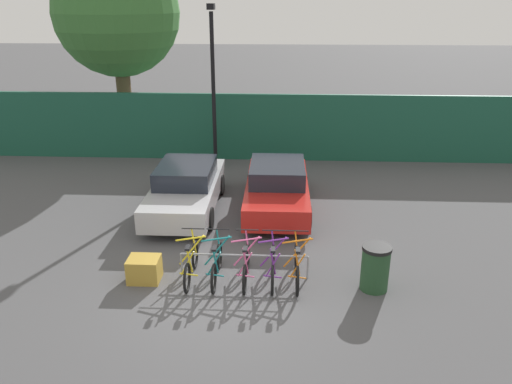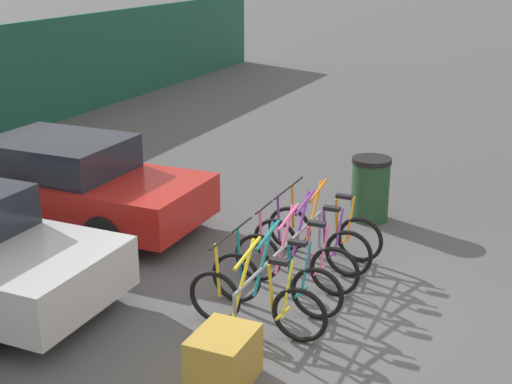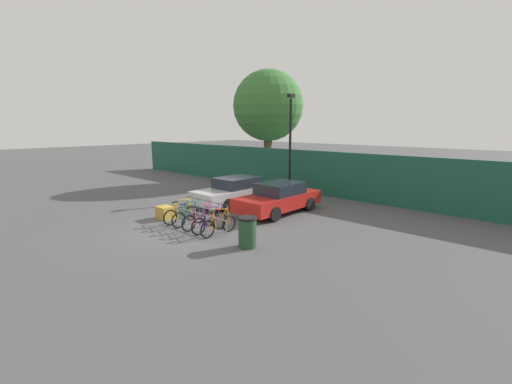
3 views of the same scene
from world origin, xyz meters
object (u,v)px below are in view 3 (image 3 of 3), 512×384
bicycle_teal (189,216)px  bicycle_orange (219,225)px  car_silver (236,191)px  trash_bin (247,232)px  bicycle_purple (210,222)px  car_red (279,198)px  cargo_crate (165,213)px  tree_behind_hoarding (268,106)px  bicycle_pink (200,219)px  bike_rack (202,216)px  bicycle_yellow (181,214)px  lamp_post (290,139)px

bicycle_teal → bicycle_orange: bearing=-2.4°
bicycle_teal → bicycle_orange: same height
car_silver → trash_bin: car_silver is taller
bicycle_purple → car_silver: (-2.63, 3.92, 0.31)m
bicycle_purple → car_red: (0.04, 4.11, 0.31)m
car_silver → cargo_crate: (-0.23, -4.03, -0.42)m
bicycle_teal → tree_behind_hoarding: 12.92m
bicycle_pink → bicycle_purple: same height
bicycle_teal → bicycle_pink: bearing=-2.4°
bicycle_teal → bicycle_pink: size_ratio=1.00×
bicycle_purple → bike_rack: bearing=166.6°
bicycle_yellow → lamp_post: lamp_post is taller
cargo_crate → car_red: bearing=55.4°
bicycle_yellow → bicycle_orange: size_ratio=1.00×
lamp_post → cargo_crate: bearing=-94.1°
bike_rack → bicycle_orange: size_ratio=1.70×
bicycle_yellow → car_red: car_red is taller
bicycle_purple → tree_behind_hoarding: tree_behind_hoarding is taller
cargo_crate → tree_behind_hoarding: bearing=107.9°
car_red → tree_behind_hoarding: (-6.44, 6.67, 4.63)m
cargo_crate → car_silver: bearing=86.7°
lamp_post → cargo_crate: size_ratio=8.19×
lamp_post → bike_rack: bearing=-78.2°
cargo_crate → tree_behind_hoarding: size_ratio=0.09×
bicycle_orange → bicycle_yellow: bearing=179.2°
trash_bin → cargo_crate: size_ratio=1.47×
bike_rack → car_silver: 4.26m
bicycle_teal → tree_behind_hoarding: (-5.13, 10.77, 4.94)m
car_red → cargo_crate: bearing=-124.6°
car_red → trash_bin: size_ratio=4.32×
car_silver → lamp_post: size_ratio=0.79×
bike_rack → bicycle_purple: 0.67m
car_silver → car_red: 2.69m
bike_rack → bicycle_yellow: 1.19m
car_red → lamp_post: (-2.33, 3.87, 2.53)m
trash_bin → bike_rack: bearing=173.0°
bicycle_yellow → tree_behind_hoarding: tree_behind_hoarding is taller
bicycle_yellow → cargo_crate: bicycle_yellow is taller
lamp_post → bicycle_purple: bearing=-74.0°
car_silver → car_red: size_ratio=1.02×
bicycle_orange → lamp_post: size_ratio=0.30×
bicycle_teal → bicycle_purple: size_ratio=1.00×
bicycle_orange → trash_bin: bicycle_orange is taller
car_red → bicycle_orange: bearing=-83.3°
bike_rack → car_silver: size_ratio=0.64×
car_red → car_silver: bearing=-176.0°
bicycle_yellow → car_red: size_ratio=0.38×
lamp_post → bicycle_teal: bearing=-82.7°
bicycle_orange → car_red: (-0.48, 4.11, 0.31)m
trash_bin → bicycle_teal: bearing=176.6°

